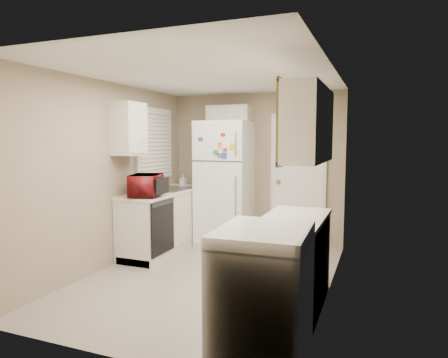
% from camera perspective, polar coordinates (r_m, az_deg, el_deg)
% --- Properties ---
extents(floor, '(3.80, 3.80, 0.00)m').
position_cam_1_polar(floor, '(4.97, -2.17, -13.86)').
color(floor, '#B4AB9E').
rests_on(floor, ground).
extents(ceiling, '(3.80, 3.80, 0.00)m').
position_cam_1_polar(ceiling, '(4.74, -2.28, 14.63)').
color(ceiling, white).
rests_on(ceiling, floor).
extents(wall_left, '(3.80, 3.80, 0.00)m').
position_cam_1_polar(wall_left, '(5.42, -15.91, 0.57)').
color(wall_left, tan).
rests_on(wall_left, floor).
extents(wall_right, '(3.80, 3.80, 0.00)m').
position_cam_1_polar(wall_right, '(4.34, 14.96, -0.63)').
color(wall_right, tan).
rests_on(wall_right, floor).
extents(wall_back, '(2.80, 2.80, 0.00)m').
position_cam_1_polar(wall_back, '(6.49, 4.52, 1.59)').
color(wall_back, tan).
rests_on(wall_back, floor).
extents(wall_front, '(2.80, 2.80, 0.00)m').
position_cam_1_polar(wall_front, '(3.08, -16.59, -3.23)').
color(wall_front, tan).
rests_on(wall_front, floor).
extents(left_counter, '(0.60, 1.80, 0.90)m').
position_cam_1_polar(left_counter, '(6.11, -8.31, -5.82)').
color(left_counter, silver).
rests_on(left_counter, floor).
extents(dishwasher, '(0.03, 0.58, 0.72)m').
position_cam_1_polar(dishwasher, '(5.45, -8.79, -6.81)').
color(dishwasher, black).
rests_on(dishwasher, floor).
extents(sink, '(0.54, 0.74, 0.16)m').
position_cam_1_polar(sink, '(6.17, -7.67, -1.83)').
color(sink, gray).
rests_on(sink, left_counter).
extents(microwave, '(0.60, 0.45, 0.35)m').
position_cam_1_polar(microwave, '(5.44, -11.08, -0.88)').
color(microwave, maroon).
rests_on(microwave, left_counter).
extents(soap_bottle, '(0.09, 0.09, 0.18)m').
position_cam_1_polar(soap_bottle, '(6.63, -5.89, -0.07)').
color(soap_bottle, white).
rests_on(soap_bottle, left_counter).
extents(window_blinds, '(0.10, 0.98, 1.08)m').
position_cam_1_polar(window_blinds, '(6.25, -9.86, 5.04)').
color(window_blinds, silver).
rests_on(window_blinds, wall_left).
extents(upper_cabinet_left, '(0.30, 0.45, 0.70)m').
position_cam_1_polar(upper_cabinet_left, '(5.49, -13.43, 6.97)').
color(upper_cabinet_left, silver).
rests_on(upper_cabinet_left, wall_left).
extents(refrigerator, '(0.81, 0.79, 1.94)m').
position_cam_1_polar(refrigerator, '(6.34, 0.21, -0.56)').
color(refrigerator, white).
rests_on(refrigerator, floor).
extents(cabinet_over_fridge, '(0.70, 0.30, 0.40)m').
position_cam_1_polar(cabinet_over_fridge, '(6.46, 0.76, 8.69)').
color(cabinet_over_fridge, silver).
rests_on(cabinet_over_fridge, wall_back).
extents(interior_door, '(0.86, 0.06, 2.08)m').
position_cam_1_polar(interior_door, '(6.30, 10.51, -0.26)').
color(interior_door, white).
rests_on(interior_door, floor).
extents(right_counter, '(0.60, 2.00, 0.90)m').
position_cam_1_polar(right_counter, '(3.78, 8.58, -13.12)').
color(right_counter, silver).
rests_on(right_counter, floor).
extents(stove, '(0.71, 0.86, 1.01)m').
position_cam_1_polar(stove, '(3.18, 5.59, -15.71)').
color(stove, white).
rests_on(stove, floor).
extents(upper_cabinet_right, '(0.30, 1.20, 0.70)m').
position_cam_1_polar(upper_cabinet_right, '(3.84, 12.09, 7.60)').
color(upper_cabinet_right, silver).
rests_on(upper_cabinet_right, wall_right).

